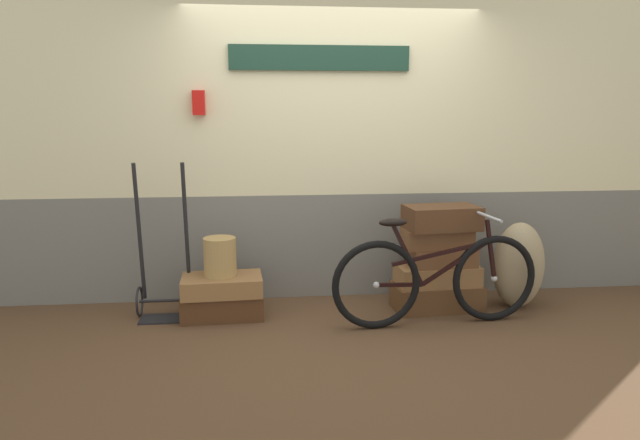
# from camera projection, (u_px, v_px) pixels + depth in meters

# --- Properties ---
(ground) EXTENTS (9.55, 5.20, 0.06)m
(ground) POSITION_uv_depth(u_px,v_px,m) (344.00, 329.00, 4.60)
(ground) COLOR #513823
(station_building) EXTENTS (7.55, 0.74, 2.89)m
(station_building) POSITION_uv_depth(u_px,v_px,m) (333.00, 134.00, 5.16)
(station_building) COLOR slate
(station_building) RESTS_ON ground
(suitcase_0) EXTENTS (0.67, 0.44, 0.20)m
(suitcase_0) POSITION_uv_depth(u_px,v_px,m) (222.00, 304.00, 4.79)
(suitcase_0) COLOR #4C2D19
(suitcase_0) RESTS_ON ground
(suitcase_1) EXTENTS (0.66, 0.42, 0.15)m
(suitcase_1) POSITION_uv_depth(u_px,v_px,m) (222.00, 285.00, 4.73)
(suitcase_1) COLOR olive
(suitcase_1) RESTS_ON suitcase_0
(suitcase_2) EXTENTS (0.75, 0.41, 0.21)m
(suitcase_2) POSITION_uv_depth(u_px,v_px,m) (437.00, 296.00, 4.96)
(suitcase_2) COLOR brown
(suitcase_2) RESTS_ON ground
(suitcase_3) EXTENTS (0.69, 0.38, 0.16)m
(suitcase_3) POSITION_uv_depth(u_px,v_px,m) (437.00, 275.00, 4.94)
(suitcase_3) COLOR olive
(suitcase_3) RESTS_ON suitcase_2
(suitcase_4) EXTENTS (0.55, 0.34, 0.15)m
(suitcase_4) POSITION_uv_depth(u_px,v_px,m) (441.00, 256.00, 4.91)
(suitcase_4) COLOR brown
(suitcase_4) RESTS_ON suitcase_3
(suitcase_5) EXTENTS (0.56, 0.29, 0.16)m
(suitcase_5) POSITION_uv_depth(u_px,v_px,m) (437.00, 238.00, 4.88)
(suitcase_5) COLOR brown
(suitcase_5) RESTS_ON suitcase_4
(suitcase_6) EXTENTS (0.62, 0.40, 0.19)m
(suitcase_6) POSITION_uv_depth(u_px,v_px,m) (442.00, 218.00, 4.83)
(suitcase_6) COLOR #4C2D19
(suitcase_6) RESTS_ON suitcase_5
(wicker_basket) EXTENTS (0.26, 0.26, 0.31)m
(wicker_basket) POSITION_uv_depth(u_px,v_px,m) (220.00, 257.00, 4.70)
(wicker_basket) COLOR #A8844C
(wicker_basket) RESTS_ON suitcase_1
(luggage_trolley) EXTENTS (0.45, 0.34, 1.26)m
(luggage_trolley) POSITION_uv_depth(u_px,v_px,m) (165.00, 280.00, 4.75)
(luggage_trolley) COLOR black
(luggage_trolley) RESTS_ON ground
(burlap_sack) EXTENTS (0.43, 0.36, 0.73)m
(burlap_sack) POSITION_uv_depth(u_px,v_px,m) (519.00, 265.00, 4.96)
(burlap_sack) COLOR #9E8966
(burlap_sack) RESTS_ON ground
(bicycle) EXTENTS (1.66, 0.46, 0.86)m
(bicycle) POSITION_uv_depth(u_px,v_px,m) (436.00, 279.00, 4.55)
(bicycle) COLOR black
(bicycle) RESTS_ON ground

